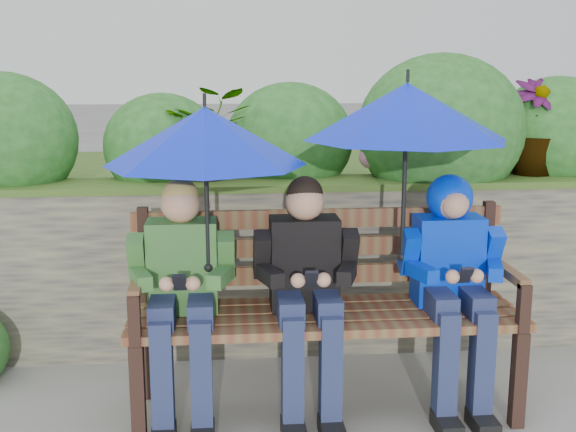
{
  "coord_description": "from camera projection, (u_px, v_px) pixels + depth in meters",
  "views": [
    {
      "loc": [
        -0.33,
        -3.45,
        1.69
      ],
      "look_at": [
        0.0,
        0.1,
        0.95
      ],
      "focal_mm": 45.0,
      "sensor_mm": 36.0,
      "label": 1
    }
  ],
  "objects": [
    {
      "name": "ground",
      "position": [
        290.0,
        399.0,
        3.73
      ],
      "size": [
        60.0,
        60.0,
        0.0
      ],
      "primitive_type": "plane",
      "color": "slate",
      "rests_on": "ground"
    },
    {
      "name": "garden_backdrop",
      "position": [
        266.0,
        215.0,
        5.13
      ],
      "size": [
        8.01,
        2.84,
        1.81
      ],
      "color": "#4B4944",
      "rests_on": "ground"
    },
    {
      "name": "park_bench",
      "position": [
        324.0,
        296.0,
        3.58
      ],
      "size": [
        1.9,
        0.56,
        1.0
      ],
      "color": "black",
      "rests_on": "ground"
    },
    {
      "name": "boy_left",
      "position": [
        182.0,
        287.0,
        3.41
      ],
      "size": [
        0.5,
        0.58,
        1.17
      ],
      "color": "#3D682E",
      "rests_on": "ground"
    },
    {
      "name": "boy_middle",
      "position": [
        307.0,
        284.0,
        3.46
      ],
      "size": [
        0.5,
        0.58,
        1.18
      ],
      "color": "black",
      "rests_on": "ground"
    },
    {
      "name": "boy_right",
      "position": [
        453.0,
        271.0,
        3.53
      ],
      "size": [
        0.49,
        0.6,
        1.17
      ],
      "color": "blue",
      "rests_on": "ground"
    },
    {
      "name": "umbrella_left",
      "position": [
        205.0,
        136.0,
        3.28
      ],
      "size": [
        0.94,
        0.94,
        0.84
      ],
      "color": "#0822E8",
      "rests_on": "ground"
    },
    {
      "name": "umbrella_right",
      "position": [
        407.0,
        112.0,
        3.39
      ],
      "size": [
        0.98,
        0.98,
        0.92
      ],
      "color": "#0822E8",
      "rests_on": "ground"
    }
  ]
}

